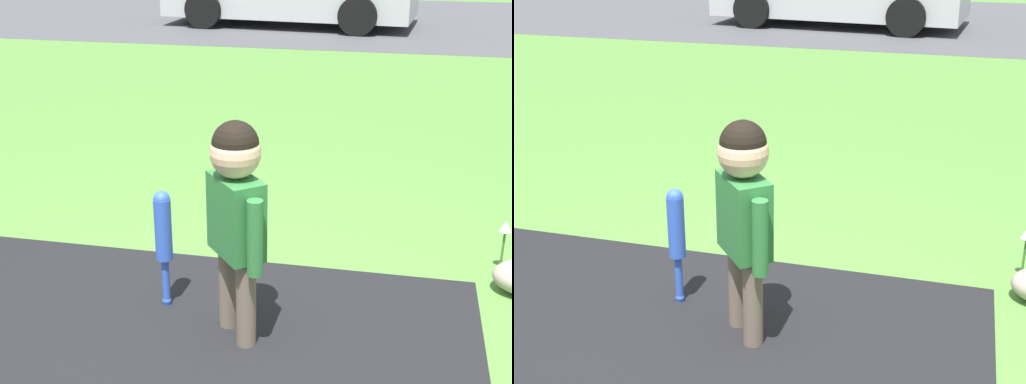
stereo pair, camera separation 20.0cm
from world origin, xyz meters
TOP-DOWN VIEW (x-y plane):
  - ground_plane at (0.00, 0.00)m, footprint 60.00×60.00m
  - street_strip at (0.00, 10.18)m, footprint 40.00×6.00m
  - child at (-0.07, 0.30)m, footprint 0.29×0.32m
  - baseball_bat at (-0.46, 0.48)m, footprint 0.08×0.08m

SIDE VIEW (x-z plane):
  - ground_plane at x=0.00m, z-range 0.00..0.00m
  - street_strip at x=0.00m, z-range 0.00..0.01m
  - baseball_bat at x=-0.46m, z-range 0.08..0.67m
  - child at x=-0.07m, z-range 0.15..1.13m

